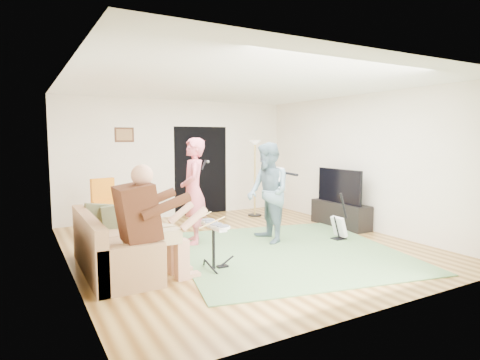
% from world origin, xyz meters
% --- Properties ---
extents(floor, '(6.00, 6.00, 0.00)m').
position_xyz_m(floor, '(0.00, 0.00, 0.00)').
color(floor, brown).
rests_on(floor, ground).
extents(walls, '(5.50, 6.00, 2.70)m').
position_xyz_m(walls, '(0.00, 0.00, 1.35)').
color(walls, silver).
rests_on(walls, floor).
extents(ceiling, '(6.00, 6.00, 0.00)m').
position_xyz_m(ceiling, '(0.00, 0.00, 2.70)').
color(ceiling, white).
rests_on(ceiling, walls).
extents(window_blinds, '(0.00, 2.05, 2.05)m').
position_xyz_m(window_blinds, '(-2.74, 0.20, 1.55)').
color(window_blinds, '#96572E').
rests_on(window_blinds, walls).
extents(doorway, '(2.10, 0.00, 2.10)m').
position_xyz_m(doorway, '(0.55, 2.99, 1.05)').
color(doorway, black).
rests_on(doorway, walls).
extents(picture_frame, '(0.42, 0.03, 0.32)m').
position_xyz_m(picture_frame, '(-1.25, 2.99, 1.90)').
color(picture_frame, '#3F2314').
rests_on(picture_frame, walls).
extents(area_rug, '(4.07, 4.14, 0.02)m').
position_xyz_m(area_rug, '(0.43, -0.70, 0.01)').
color(area_rug, '#547C4B').
rests_on(area_rug, floor).
extents(sofa, '(0.82, 1.99, 0.81)m').
position_xyz_m(sofa, '(-2.29, -0.28, 0.27)').
color(sofa, '#A07750').
rests_on(sofa, floor).
extents(drummer, '(0.98, 0.55, 1.51)m').
position_xyz_m(drummer, '(-1.85, -0.93, 0.59)').
color(drummer, '#492414').
rests_on(drummer, sofa).
extents(drum_kit, '(0.37, 0.66, 0.68)m').
position_xyz_m(drum_kit, '(-1.00, -0.93, 0.30)').
color(drum_kit, black).
rests_on(drum_kit, floor).
extents(singer, '(0.65, 0.78, 1.83)m').
position_xyz_m(singer, '(-0.69, 0.51, 0.92)').
color(singer, '#D95E6C').
rests_on(singer, floor).
extents(microphone, '(0.06, 0.06, 0.24)m').
position_xyz_m(microphone, '(-0.49, 0.51, 1.37)').
color(microphone, black).
rests_on(microphone, singer).
extents(guitarist, '(0.79, 0.95, 1.76)m').
position_xyz_m(guitarist, '(0.49, -0.04, 0.88)').
color(guitarist, slate).
rests_on(guitarist, floor).
extents(guitar_held, '(0.21, 0.61, 0.26)m').
position_xyz_m(guitar_held, '(0.69, -0.04, 1.20)').
color(guitar_held, white).
rests_on(guitar_held, guitarist).
extents(guitar_spare, '(0.31, 0.28, 0.85)m').
position_xyz_m(guitar_spare, '(1.69, -0.55, 0.24)').
color(guitar_spare, black).
rests_on(guitar_spare, floor).
extents(torchiere_lamp, '(0.32, 0.32, 1.78)m').
position_xyz_m(torchiere_lamp, '(1.54, 2.13, 1.22)').
color(torchiere_lamp, black).
rests_on(torchiere_lamp, floor).
extents(dining_chair, '(0.55, 0.58, 1.08)m').
position_xyz_m(dining_chair, '(-1.90, 1.72, 0.39)').
color(dining_chair, tan).
rests_on(dining_chair, floor).
extents(tv_cabinet, '(0.40, 1.40, 0.50)m').
position_xyz_m(tv_cabinet, '(2.50, 0.28, 0.25)').
color(tv_cabinet, black).
rests_on(tv_cabinet, floor).
extents(television, '(0.06, 1.20, 0.70)m').
position_xyz_m(television, '(2.45, 0.28, 0.85)').
color(television, black).
rests_on(television, tv_cabinet).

